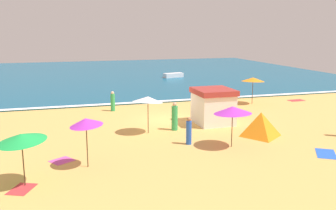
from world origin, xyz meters
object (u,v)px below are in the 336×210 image
at_px(beach_umbrella_4, 148,99).
at_px(beach_umbrella_5, 21,138).
at_px(beach_umbrella_3, 253,79).
at_px(beachgoer_1, 189,131).
at_px(beach_tent, 261,124).
at_px(beachgoer_0, 113,102).
at_px(beach_umbrella_0, 233,110).
at_px(small_boat_0, 173,75).
at_px(beach_umbrella_1, 86,122).
at_px(beachgoer_2, 175,117).
at_px(lifeguard_cabana, 213,106).

relative_size(beach_umbrella_4, beach_umbrella_5, 0.99).
xyz_separation_m(beach_umbrella_3, beachgoer_1, (-9.03, -9.22, -1.37)).
bearing_deg(beach_tent, beach_umbrella_4, 157.98).
distance_m(beachgoer_0, beachgoer_1, 10.18).
relative_size(beach_umbrella_0, beach_tent, 1.22).
bearing_deg(small_boat_0, beachgoer_1, -105.60).
xyz_separation_m(beach_tent, small_boat_0, (3.02, 27.16, -0.35)).
relative_size(beach_umbrella_0, beachgoer_1, 1.83).
height_order(beach_umbrella_5, beachgoer_1, beach_umbrella_5).
bearing_deg(small_boat_0, beach_umbrella_3, -85.75).
relative_size(beach_umbrella_0, beach_umbrella_4, 1.06).
distance_m(beach_umbrella_5, small_boat_0, 34.80).
distance_m(beach_umbrella_3, beach_tent, 10.02).
height_order(beach_umbrella_0, beach_umbrella_3, beach_umbrella_3).
xyz_separation_m(beach_umbrella_1, beach_umbrella_3, (14.71, 11.19, -0.05)).
distance_m(beach_umbrella_1, beach_umbrella_4, 6.30).
distance_m(beach_umbrella_4, beachgoer_0, 7.17).
height_order(beach_umbrella_4, beachgoer_2, beach_umbrella_4).
bearing_deg(beach_umbrella_3, beach_umbrella_5, -144.00).
bearing_deg(beach_umbrella_3, beachgoer_1, -134.41).
relative_size(beach_umbrella_1, beachgoer_1, 1.56).
bearing_deg(beachgoer_2, beach_umbrella_5, -142.68).
xyz_separation_m(lifeguard_cabana, beach_umbrella_0, (-1.08, -5.07, 0.84)).
relative_size(beach_umbrella_4, beachgoer_0, 1.70).
bearing_deg(beach_umbrella_0, beach_umbrella_4, 132.90).
bearing_deg(beachgoer_1, beach_umbrella_3, 45.59).
distance_m(beach_umbrella_1, beachgoer_2, 7.81).
distance_m(beach_umbrella_3, beachgoer_0, 11.90).
xyz_separation_m(beach_umbrella_4, beachgoer_0, (-1.15, 6.94, -1.39)).
bearing_deg(beach_umbrella_5, beach_tent, 15.91).
bearing_deg(beach_umbrella_4, small_boat_0, 69.30).
relative_size(beachgoer_0, beachgoer_1, 1.01).
xyz_separation_m(beach_umbrella_5, beachgoer_2, (8.47, 6.46, -1.21)).
xyz_separation_m(beach_umbrella_0, small_boat_0, (5.61, 28.59, -1.67)).
distance_m(beach_umbrella_3, beach_umbrella_4, 12.41).
height_order(beach_umbrella_4, beachgoer_1, beach_umbrella_4).
distance_m(beach_umbrella_5, beach_tent, 13.57).
bearing_deg(beach_tent, beach_umbrella_5, -164.09).
relative_size(beach_umbrella_1, beachgoer_2, 1.34).
distance_m(beach_umbrella_0, beachgoer_1, 2.69).
bearing_deg(small_boat_0, beach_umbrella_5, -117.41).
bearing_deg(beach_umbrella_5, beachgoer_1, 22.16).
height_order(beach_umbrella_0, beachgoer_2, beach_umbrella_0).
height_order(beachgoer_0, small_boat_0, beachgoer_0).
height_order(lifeguard_cabana, beach_umbrella_0, lifeguard_cabana).
distance_m(beach_umbrella_5, beachgoer_0, 14.36).
xyz_separation_m(beach_umbrella_3, beach_tent, (-4.37, -8.91, -1.38)).
relative_size(beach_umbrella_0, beach_umbrella_1, 1.18).
bearing_deg(beach_umbrella_3, beachgoer_2, -145.30).
distance_m(beach_umbrella_3, small_boat_0, 18.38).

